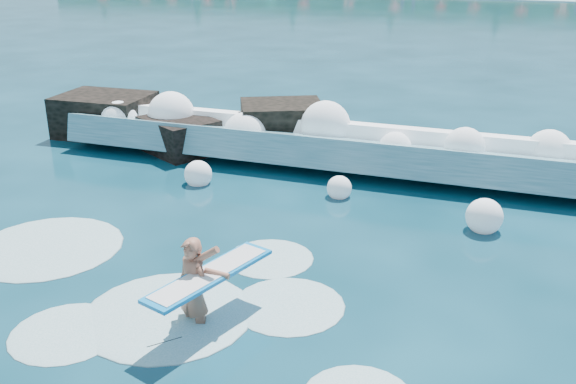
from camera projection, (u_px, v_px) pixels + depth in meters
name	position (u px, v px, depth m)	size (l,w,h in m)	color
ground	(171.00, 284.00, 11.34)	(200.00, 200.00, 0.00)	#062A37
breaking_wave	(346.00, 148.00, 17.19)	(15.88, 2.57, 1.37)	teal
rock_cluster	(180.00, 126.00, 19.15)	(8.55, 3.73, 1.60)	black
surfer_with_board	(197.00, 287.00, 9.94)	(1.27, 2.92, 1.74)	#9E614A
wave_spray	(325.00, 137.00, 17.01)	(14.63, 4.58, 1.76)	white
surf_foam	(136.00, 285.00, 11.28)	(9.16, 5.11, 0.15)	silver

